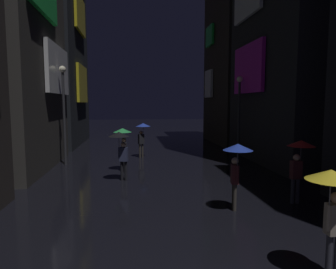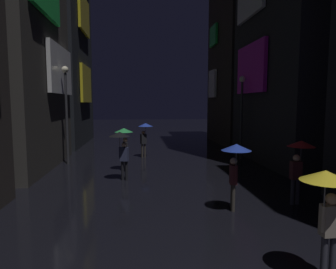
{
  "view_description": "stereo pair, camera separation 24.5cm",
  "coord_description": "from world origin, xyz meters",
  "px_view_note": "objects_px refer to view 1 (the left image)",
  "views": [
    {
      "loc": [
        -1.42,
        -2.99,
        3.33
      ],
      "look_at": [
        0.0,
        8.55,
        2.12
      ],
      "focal_mm": 32.0,
      "sensor_mm": 36.0,
      "label": 1
    },
    {
      "loc": [
        -1.18,
        -3.01,
        3.33
      ],
      "look_at": [
        0.0,
        8.55,
        2.12
      ],
      "focal_mm": 32.0,
      "sensor_mm": 36.0,
      "label": 2
    }
  ],
  "objects_px": {
    "pedestrian_foreground_right_red": "(300,154)",
    "pedestrian_near_crossing_blue": "(143,131)",
    "streetlamp_right_far": "(239,107)",
    "pedestrian_foreground_left_blue": "(237,158)",
    "pedestrian_midstreet_left_green": "(123,137)",
    "streetlamp_left_far": "(64,103)",
    "pedestrian_midstreet_centre_yellow": "(332,193)",
    "pedestrian_far_right_black": "(120,142)"
  },
  "relations": [
    {
      "from": "pedestrian_foreground_right_red",
      "to": "pedestrian_near_crossing_blue",
      "type": "xyz_separation_m",
      "value": [
        -4.83,
        9.23,
        0.0
      ]
    },
    {
      "from": "streetlamp_right_far",
      "to": "pedestrian_foreground_left_blue",
      "type": "bearing_deg",
      "value": -110.55
    },
    {
      "from": "pedestrian_midstreet_left_green",
      "to": "pedestrian_near_crossing_blue",
      "type": "relative_size",
      "value": 1.0
    },
    {
      "from": "pedestrian_near_crossing_blue",
      "to": "streetlamp_right_far",
      "type": "height_order",
      "value": "streetlamp_right_far"
    },
    {
      "from": "pedestrian_foreground_left_blue",
      "to": "streetlamp_right_far",
      "type": "bearing_deg",
      "value": 69.45
    },
    {
      "from": "streetlamp_left_far",
      "to": "streetlamp_right_far",
      "type": "height_order",
      "value": "streetlamp_left_far"
    },
    {
      "from": "pedestrian_midstreet_left_green",
      "to": "pedestrian_foreground_right_red",
      "type": "bearing_deg",
      "value": -43.24
    },
    {
      "from": "pedestrian_midstreet_centre_yellow",
      "to": "pedestrian_near_crossing_blue",
      "type": "height_order",
      "value": "same"
    },
    {
      "from": "pedestrian_foreground_right_red",
      "to": "pedestrian_foreground_left_blue",
      "type": "bearing_deg",
      "value": -167.9
    },
    {
      "from": "pedestrian_midstreet_left_green",
      "to": "pedestrian_far_right_black",
      "type": "relative_size",
      "value": 1.0
    },
    {
      "from": "pedestrian_foreground_right_red",
      "to": "pedestrian_midstreet_left_green",
      "type": "relative_size",
      "value": 1.0
    },
    {
      "from": "streetlamp_right_far",
      "to": "pedestrian_foreground_right_red",
      "type": "bearing_deg",
      "value": -96.37
    },
    {
      "from": "pedestrian_foreground_right_red",
      "to": "streetlamp_right_far",
      "type": "xyz_separation_m",
      "value": [
        0.91,
        8.15,
        1.47
      ]
    },
    {
      "from": "pedestrian_far_right_black",
      "to": "pedestrian_near_crossing_blue",
      "type": "distance_m",
      "value": 5.65
    },
    {
      "from": "pedestrian_foreground_right_red",
      "to": "pedestrian_midstreet_centre_yellow",
      "type": "distance_m",
      "value": 4.53
    },
    {
      "from": "streetlamp_left_far",
      "to": "pedestrian_foreground_left_blue",
      "type": "bearing_deg",
      "value": -49.74
    },
    {
      "from": "pedestrian_foreground_left_blue",
      "to": "pedestrian_near_crossing_blue",
      "type": "distance_m",
      "value": 10.04
    },
    {
      "from": "pedestrian_midstreet_left_green",
      "to": "pedestrian_midstreet_centre_yellow",
      "type": "distance_m",
      "value": 10.56
    },
    {
      "from": "pedestrian_foreground_right_red",
      "to": "pedestrian_near_crossing_blue",
      "type": "bearing_deg",
      "value": 117.63
    },
    {
      "from": "pedestrian_foreground_left_blue",
      "to": "pedestrian_foreground_right_red",
      "type": "bearing_deg",
      "value": 12.1
    },
    {
      "from": "pedestrian_near_crossing_blue",
      "to": "streetlamp_right_far",
      "type": "distance_m",
      "value": 6.02
    },
    {
      "from": "pedestrian_midstreet_left_green",
      "to": "streetlamp_left_far",
      "type": "xyz_separation_m",
      "value": [
        -3.17,
        1.91,
        1.67
      ]
    },
    {
      "from": "pedestrian_far_right_black",
      "to": "pedestrian_midstreet_centre_yellow",
      "type": "bearing_deg",
      "value": -62.05
    },
    {
      "from": "pedestrian_foreground_right_red",
      "to": "pedestrian_foreground_left_blue",
      "type": "height_order",
      "value": "same"
    },
    {
      "from": "pedestrian_near_crossing_blue",
      "to": "streetlamp_right_far",
      "type": "relative_size",
      "value": 0.43
    },
    {
      "from": "pedestrian_foreground_left_blue",
      "to": "streetlamp_right_far",
      "type": "relative_size",
      "value": 0.43
    },
    {
      "from": "pedestrian_foreground_left_blue",
      "to": "streetlamp_right_far",
      "type": "height_order",
      "value": "streetlamp_right_far"
    },
    {
      "from": "pedestrian_foreground_left_blue",
      "to": "streetlamp_left_far",
      "type": "bearing_deg",
      "value": 130.26
    },
    {
      "from": "pedestrian_foreground_right_red",
      "to": "streetlamp_left_far",
      "type": "relative_size",
      "value": 0.4
    },
    {
      "from": "pedestrian_foreground_right_red",
      "to": "pedestrian_midstreet_left_green",
      "type": "height_order",
      "value": "same"
    },
    {
      "from": "pedestrian_far_right_black",
      "to": "streetlamp_left_far",
      "type": "relative_size",
      "value": 0.4
    },
    {
      "from": "pedestrian_midstreet_left_green",
      "to": "pedestrian_midstreet_centre_yellow",
      "type": "relative_size",
      "value": 1.0
    },
    {
      "from": "pedestrian_near_crossing_blue",
      "to": "pedestrian_far_right_black",
      "type": "bearing_deg",
      "value": -101.77
    },
    {
      "from": "pedestrian_midstreet_left_green",
      "to": "pedestrian_foreground_left_blue",
      "type": "relative_size",
      "value": 1.0
    },
    {
      "from": "pedestrian_near_crossing_blue",
      "to": "streetlamp_right_far",
      "type": "xyz_separation_m",
      "value": [
        5.74,
        -1.08,
        1.47
      ]
    },
    {
      "from": "pedestrian_foreground_right_red",
      "to": "pedestrian_foreground_left_blue",
      "type": "xyz_separation_m",
      "value": [
        -2.33,
        -0.5,
        0.0
      ]
    },
    {
      "from": "pedestrian_midstreet_left_green",
      "to": "streetlamp_right_far",
      "type": "distance_m",
      "value": 7.45
    },
    {
      "from": "pedestrian_foreground_left_blue",
      "to": "pedestrian_near_crossing_blue",
      "type": "xyz_separation_m",
      "value": [
        -2.5,
        9.73,
        0.0
      ]
    },
    {
      "from": "pedestrian_midstreet_left_green",
      "to": "pedestrian_foreground_left_blue",
      "type": "distance_m",
      "value": 7.06
    },
    {
      "from": "streetlamp_left_far",
      "to": "pedestrian_far_right_black",
      "type": "bearing_deg",
      "value": -50.59
    },
    {
      "from": "pedestrian_midstreet_left_green",
      "to": "pedestrian_near_crossing_blue",
      "type": "bearing_deg",
      "value": 73.3
    },
    {
      "from": "pedestrian_foreground_right_red",
      "to": "streetlamp_right_far",
      "type": "relative_size",
      "value": 0.43
    }
  ]
}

